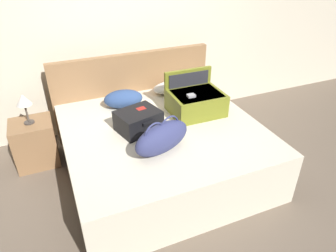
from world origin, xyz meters
TOP-DOWN VIEW (x-y plane):
  - ground_plane at (0.00, 0.00)m, footprint 12.00×12.00m
  - back_wall at (0.00, 1.65)m, footprint 8.00×0.10m
  - bed at (0.00, 0.40)m, footprint 1.95×1.88m
  - headboard at (0.00, 1.38)m, footprint 1.99×0.08m
  - hard_case_large at (0.46, 0.57)m, footprint 0.56×0.47m
  - hard_case_medium at (-0.24, 0.46)m, footprint 0.47×0.41m
  - duffel_bag at (-0.15, 0.03)m, footprint 0.62×0.40m
  - pillow_near_headboard at (0.44, 1.15)m, footprint 0.52×0.27m
  - pillow_center_head at (-0.24, 1.00)m, footprint 0.47×0.32m
  - nightstand at (-1.25, 1.09)m, footprint 0.44×0.40m
  - table_lamp at (-1.25, 1.09)m, footprint 0.16×0.16m

SIDE VIEW (x-z plane):
  - ground_plane at x=0.00m, z-range 0.00..0.00m
  - nightstand at x=-1.25m, z-range 0.00..0.52m
  - bed at x=0.00m, z-range 0.00..0.55m
  - headboard at x=0.00m, z-range 0.00..1.04m
  - pillow_near_headboard at x=0.44m, z-range 0.55..0.69m
  - pillow_center_head at x=-0.24m, z-range 0.55..0.75m
  - hard_case_medium at x=-0.24m, z-range 0.55..0.76m
  - hard_case_large at x=0.46m, z-range 0.48..0.91m
  - duffel_bag at x=-0.15m, z-range 0.53..0.86m
  - table_lamp at x=-1.25m, z-range 0.61..0.94m
  - back_wall at x=0.00m, z-range 0.00..2.60m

